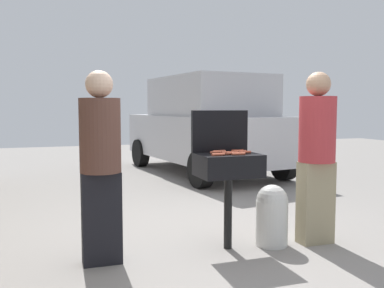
{
  "coord_description": "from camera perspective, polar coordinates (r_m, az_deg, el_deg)",
  "views": [
    {
      "loc": [
        -1.6,
        -3.92,
        1.38
      ],
      "look_at": [
        -0.15,
        0.36,
        1.0
      ],
      "focal_mm": 39.91,
      "sensor_mm": 36.0,
      "label": 1
    }
  ],
  "objects": [
    {
      "name": "person_right",
      "position": [
        4.49,
        16.34,
        -0.94
      ],
      "size": [
        0.37,
        0.37,
        1.74
      ],
      "rotation": [
        0.0,
        0.0,
        3.17
      ],
      "color": "gray",
      "rests_on": "ground"
    },
    {
      "name": "parked_minivan",
      "position": [
        9.04,
        1.9,
        2.58
      ],
      "size": [
        2.5,
        4.61,
        2.02
      ],
      "rotation": [
        0.0,
        0.0,
        3.28
      ],
      "color": "#B7B7BC",
      "rests_on": "ground"
    },
    {
      "name": "hot_dog_6",
      "position": [
        4.31,
        6.08,
        -0.93
      ],
      "size": [
        0.13,
        0.03,
        0.03
      ],
      "primitive_type": "cylinder",
      "rotation": [
        0.0,
        1.57,
        0.05
      ],
      "color": "#AD4228",
      "rests_on": "bbq_grill"
    },
    {
      "name": "hot_dog_0",
      "position": [
        4.04,
        6.23,
        -1.32
      ],
      "size": [
        0.13,
        0.04,
        0.03
      ],
      "primitive_type": "cylinder",
      "rotation": [
        0.0,
        1.57,
        -0.08
      ],
      "color": "#C6593D",
      "rests_on": "bbq_grill"
    },
    {
      "name": "hot_dog_3",
      "position": [
        4.2,
        7.07,
        -1.09
      ],
      "size": [
        0.13,
        0.04,
        0.03
      ],
      "primitive_type": "cylinder",
      "rotation": [
        0.0,
        1.57,
        0.08
      ],
      "color": "#B74C33",
      "rests_on": "bbq_grill"
    },
    {
      "name": "hot_dog_1",
      "position": [
        4.09,
        5.43,
        -1.24
      ],
      "size": [
        0.13,
        0.03,
        0.03
      ],
      "primitive_type": "cylinder",
      "rotation": [
        0.0,
        1.57,
        0.04
      ],
      "color": "#C6593D",
      "rests_on": "bbq_grill"
    },
    {
      "name": "ground_plane",
      "position": [
        4.45,
        3.38,
        -13.26
      ],
      "size": [
        24.0,
        24.0,
        0.0
      ],
      "primitive_type": "plane",
      "color": "gray"
    },
    {
      "name": "bbq_grill",
      "position": [
        4.17,
        4.87,
        -3.3
      ],
      "size": [
        0.6,
        0.44,
        0.94
      ],
      "color": "black",
      "rests_on": "ground"
    },
    {
      "name": "hot_dog_7",
      "position": [
        4.16,
        3.34,
        -1.12
      ],
      "size": [
        0.13,
        0.03,
        0.03
      ],
      "primitive_type": "cylinder",
      "rotation": [
        0.0,
        1.57,
        -0.06
      ],
      "color": "#C6593D",
      "rests_on": "bbq_grill"
    },
    {
      "name": "hot_dog_4",
      "position": [
        4.25,
        6.46,
        -1.01
      ],
      "size": [
        0.13,
        0.04,
        0.03
      ],
      "primitive_type": "cylinder",
      "rotation": [
        0.0,
        1.57,
        0.09
      ],
      "color": "#C6593D",
      "rests_on": "bbq_grill"
    },
    {
      "name": "person_left",
      "position": [
        3.82,
        -12.12,
        -2.13
      ],
      "size": [
        0.36,
        0.36,
        1.71
      ],
      "rotation": [
        0.0,
        0.0,
        -0.11
      ],
      "color": "black",
      "rests_on": "ground"
    },
    {
      "name": "grill_lid_open",
      "position": [
        4.33,
        3.73,
        1.73
      ],
      "size": [
        0.6,
        0.05,
        0.42
      ],
      "primitive_type": "cube",
      "color": "black",
      "rests_on": "bbq_grill"
    },
    {
      "name": "propane_tank",
      "position": [
        4.41,
        10.63,
        -9.17
      ],
      "size": [
        0.32,
        0.32,
        0.62
      ],
      "color": "silver",
      "rests_on": "ground"
    },
    {
      "name": "hot_dog_2",
      "position": [
        4.14,
        4.82,
        -1.15
      ],
      "size": [
        0.13,
        0.04,
        0.03
      ],
      "primitive_type": "cylinder",
      "rotation": [
        0.0,
        1.57,
        -0.11
      ],
      "color": "#C6593D",
      "rests_on": "bbq_grill"
    },
    {
      "name": "hot_dog_8",
      "position": [
        4.25,
        3.67,
        -0.99
      ],
      "size": [
        0.13,
        0.03,
        0.03
      ],
      "primitive_type": "cylinder",
      "rotation": [
        0.0,
        1.57,
        -0.0
      ],
      "color": "#C6593D",
      "rests_on": "bbq_grill"
    },
    {
      "name": "hot_dog_5",
      "position": [
        3.96,
        3.55,
        -1.42
      ],
      "size": [
        0.13,
        0.04,
        0.03
      ],
      "primitive_type": "cylinder",
      "rotation": [
        0.0,
        1.57,
        0.08
      ],
      "color": "#C6593D",
      "rests_on": "bbq_grill"
    }
  ]
}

